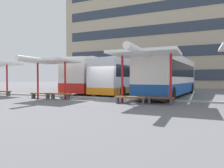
{
  "coord_description": "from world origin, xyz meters",
  "views": [
    {
      "loc": [
        6.84,
        -13.93,
        1.53
      ],
      "look_at": [
        -0.18,
        2.41,
        1.08
      ],
      "focal_mm": 32.89,
      "sensor_mm": 36.0,
      "label": 1
    }
  ],
  "objects_px": {
    "coach_bus_1": "(126,77)",
    "waiting_shelter_1": "(48,62)",
    "waiting_shelter_2": "(144,54)",
    "bench_3": "(60,95)",
    "bench_2": "(40,94)",
    "coach_bus_0": "(97,77)",
    "bench_5": "(160,99)",
    "coach_bus_2": "(170,77)",
    "bench_4": "(130,98)",
    "bench_1": "(3,92)"
  },
  "relations": [
    {
      "from": "waiting_shelter_2",
      "to": "coach_bus_0",
      "type": "bearing_deg",
      "value": 131.8
    },
    {
      "from": "waiting_shelter_2",
      "to": "bench_4",
      "type": "bearing_deg",
      "value": 173.17
    },
    {
      "from": "bench_1",
      "to": "coach_bus_2",
      "type": "bearing_deg",
      "value": 22.86
    },
    {
      "from": "coach_bus_0",
      "to": "bench_1",
      "type": "bearing_deg",
      "value": -126.88
    },
    {
      "from": "waiting_shelter_1",
      "to": "bench_4",
      "type": "relative_size",
      "value": 2.38
    },
    {
      "from": "bench_4",
      "to": "bench_1",
      "type": "bearing_deg",
      "value": 175.63
    },
    {
      "from": "bench_1",
      "to": "waiting_shelter_2",
      "type": "relative_size",
      "value": 0.31
    },
    {
      "from": "waiting_shelter_1",
      "to": "bench_3",
      "type": "xyz_separation_m",
      "value": [
        0.9,
        0.25,
        -2.47
      ]
    },
    {
      "from": "bench_4",
      "to": "waiting_shelter_2",
      "type": "bearing_deg",
      "value": -6.83
    },
    {
      "from": "coach_bus_0",
      "to": "bench_2",
      "type": "distance_m",
      "value": 8.22
    },
    {
      "from": "coach_bus_2",
      "to": "bench_4",
      "type": "relative_size",
      "value": 6.22
    },
    {
      "from": "bench_3",
      "to": "bench_5",
      "type": "height_order",
      "value": "same"
    },
    {
      "from": "coach_bus_0",
      "to": "coach_bus_2",
      "type": "xyz_separation_m",
      "value": [
        8.23,
        -1.63,
        -0.04
      ]
    },
    {
      "from": "coach_bus_1",
      "to": "bench_3",
      "type": "distance_m",
      "value": 7.41
    },
    {
      "from": "coach_bus_2",
      "to": "bench_5",
      "type": "xyz_separation_m",
      "value": [
        0.29,
        -6.52,
        -1.39
      ]
    },
    {
      "from": "coach_bus_2",
      "to": "bench_5",
      "type": "height_order",
      "value": "coach_bus_2"
    },
    {
      "from": "waiting_shelter_2",
      "to": "bench_4",
      "type": "relative_size",
      "value": 2.64
    },
    {
      "from": "bench_1",
      "to": "bench_3",
      "type": "relative_size",
      "value": 0.97
    },
    {
      "from": "waiting_shelter_1",
      "to": "bench_4",
      "type": "distance_m",
      "value": 7.02
    },
    {
      "from": "bench_4",
      "to": "coach_bus_0",
      "type": "bearing_deg",
      "value": 128.61
    },
    {
      "from": "bench_1",
      "to": "coach_bus_0",
      "type": "bearing_deg",
      "value": 53.12
    },
    {
      "from": "bench_5",
      "to": "coach_bus_2",
      "type": "bearing_deg",
      "value": 92.52
    },
    {
      "from": "coach_bus_0",
      "to": "bench_4",
      "type": "height_order",
      "value": "coach_bus_0"
    },
    {
      "from": "bench_1",
      "to": "bench_3",
      "type": "distance_m",
      "value": 6.67
    },
    {
      "from": "bench_4",
      "to": "waiting_shelter_1",
      "type": "bearing_deg",
      "value": 177.89
    },
    {
      "from": "bench_2",
      "to": "bench_5",
      "type": "bearing_deg",
      "value": -0.59
    },
    {
      "from": "bench_3",
      "to": "coach_bus_2",
      "type": "bearing_deg",
      "value": 41.19
    },
    {
      "from": "coach_bus_2",
      "to": "bench_3",
      "type": "xyz_separation_m",
      "value": [
        -7.18,
        -6.28,
        -1.39
      ]
    },
    {
      "from": "coach_bus_2",
      "to": "bench_4",
      "type": "height_order",
      "value": "coach_bus_2"
    },
    {
      "from": "coach_bus_1",
      "to": "waiting_shelter_1",
      "type": "relative_size",
      "value": 2.2
    },
    {
      "from": "waiting_shelter_1",
      "to": "coach_bus_0",
      "type": "bearing_deg",
      "value": 91.05
    },
    {
      "from": "coach_bus_0",
      "to": "waiting_shelter_1",
      "type": "distance_m",
      "value": 8.23
    },
    {
      "from": "coach_bus_1",
      "to": "waiting_shelter_2",
      "type": "xyz_separation_m",
      "value": [
        3.73,
        -7.3,
        1.32
      ]
    },
    {
      "from": "coach_bus_1",
      "to": "waiting_shelter_1",
      "type": "bearing_deg",
      "value": -118.24
    },
    {
      "from": "coach_bus_1",
      "to": "bench_4",
      "type": "height_order",
      "value": "coach_bus_1"
    },
    {
      "from": "bench_2",
      "to": "coach_bus_0",
      "type": "bearing_deg",
      "value": 84.68
    },
    {
      "from": "bench_1",
      "to": "waiting_shelter_1",
      "type": "relative_size",
      "value": 0.34
    },
    {
      "from": "bench_1",
      "to": "bench_2",
      "type": "distance_m",
      "value": 4.89
    },
    {
      "from": "waiting_shelter_2",
      "to": "bench_3",
      "type": "bearing_deg",
      "value": 174.79
    },
    {
      "from": "coach_bus_2",
      "to": "coach_bus_0",
      "type": "bearing_deg",
      "value": 168.76
    },
    {
      "from": "bench_2",
      "to": "bench_3",
      "type": "xyz_separation_m",
      "value": [
        1.8,
        0.14,
        -0.0
      ]
    },
    {
      "from": "coach_bus_2",
      "to": "bench_5",
      "type": "relative_size",
      "value": 7.7
    },
    {
      "from": "waiting_shelter_2",
      "to": "bench_5",
      "type": "relative_size",
      "value": 3.27
    },
    {
      "from": "bench_1",
      "to": "bench_5",
      "type": "bearing_deg",
      "value": -2.78
    },
    {
      "from": "waiting_shelter_1",
      "to": "bench_1",
      "type": "bearing_deg",
      "value": 173.06
    },
    {
      "from": "coach_bus_0",
      "to": "bench_4",
      "type": "xyz_separation_m",
      "value": [
        6.71,
        -8.41,
        -1.42
      ]
    },
    {
      "from": "bench_1",
      "to": "bench_3",
      "type": "xyz_separation_m",
      "value": [
        6.65,
        -0.45,
        0.0
      ]
    },
    {
      "from": "bench_1",
      "to": "waiting_shelter_1",
      "type": "xyz_separation_m",
      "value": [
        5.75,
        -0.7,
        2.47
      ]
    },
    {
      "from": "bench_2",
      "to": "bench_5",
      "type": "relative_size",
      "value": 1.06
    },
    {
      "from": "coach_bus_0",
      "to": "bench_5",
      "type": "distance_m",
      "value": 11.87
    }
  ]
}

